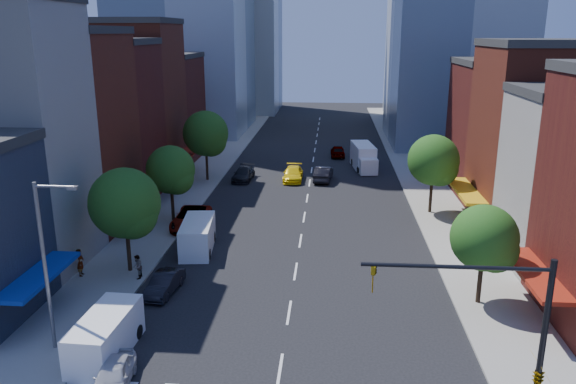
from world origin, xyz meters
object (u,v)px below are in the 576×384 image
(parked_car_front, at_px, (113,375))
(pedestrian_near, at_px, (80,262))
(cargo_van_near, at_px, (104,337))
(pedestrian_far, at_px, (137,267))
(parked_car_second, at_px, (164,283))
(cargo_van_far, at_px, (197,237))
(parked_car_third, at_px, (191,218))
(parked_car_rear, at_px, (244,174))
(box_truck, at_px, (364,158))
(traffic_car_oncoming, at_px, (323,174))
(traffic_car_far, at_px, (338,151))
(taxi, at_px, (293,174))

(parked_car_front, relative_size, pedestrian_near, 2.06)
(cargo_van_near, bearing_deg, pedestrian_far, 101.27)
(parked_car_second, height_order, cargo_van_far, cargo_van_far)
(parked_car_third, bearing_deg, pedestrian_far, -96.85)
(cargo_van_far, bearing_deg, cargo_van_near, -101.33)
(parked_car_second, bearing_deg, cargo_van_near, -90.52)
(parked_car_rear, height_order, box_truck, box_truck)
(parked_car_front, xyz_separation_m, box_truck, (13.93, 45.22, 0.73))
(parked_car_second, height_order, pedestrian_near, pedestrian_near)
(cargo_van_near, bearing_deg, parked_car_front, -58.55)
(parked_car_third, height_order, traffic_car_oncoming, parked_car_third)
(box_truck, bearing_deg, pedestrian_far, -124.19)
(parked_car_third, bearing_deg, box_truck, 53.67)
(parked_car_front, distance_m, pedestrian_near, 13.73)
(parked_car_third, distance_m, cargo_van_near, 19.94)
(cargo_van_near, xyz_separation_m, pedestrian_near, (-5.44, 9.34, -0.01))
(cargo_van_near, height_order, traffic_car_far, cargo_van_near)
(box_truck, distance_m, pedestrian_near, 39.28)
(parked_car_front, xyz_separation_m, parked_car_second, (-0.52, 10.00, -0.01))
(traffic_car_oncoming, bearing_deg, pedestrian_near, 65.79)
(pedestrian_near, bearing_deg, traffic_car_oncoming, -39.43)
(parked_car_rear, xyz_separation_m, taxi, (5.59, 0.31, 0.04))
(parked_car_front, distance_m, parked_car_second, 10.01)
(parked_car_front, height_order, cargo_van_near, cargo_van_near)
(parked_car_third, relative_size, cargo_van_far, 1.04)
(parked_car_rear, xyz_separation_m, pedestrian_far, (-3.00, -26.94, 0.26))
(taxi, relative_size, box_truck, 0.68)
(parked_car_front, height_order, parked_car_second, parked_car_front)
(parked_car_rear, xyz_separation_m, box_truck, (13.79, 6.55, 0.69))
(traffic_car_oncoming, height_order, traffic_car_far, traffic_car_oncoming)
(pedestrian_near, bearing_deg, parked_car_front, -159.03)
(parked_car_front, bearing_deg, cargo_van_far, 83.02)
(taxi, distance_m, box_truck, 10.32)
(box_truck, relative_size, pedestrian_far, 4.59)
(parked_car_second, height_order, pedestrian_far, pedestrian_far)
(cargo_van_far, relative_size, traffic_car_oncoming, 1.14)
(traffic_car_far, bearing_deg, parked_car_third, 64.89)
(pedestrian_far, bearing_deg, traffic_car_far, 155.90)
(pedestrian_far, bearing_deg, parked_car_second, 48.21)
(parked_car_front, bearing_deg, parked_car_rear, 82.57)
(cargo_van_far, bearing_deg, box_truck, 57.29)
(parked_car_third, distance_m, parked_car_rear, 16.30)
(traffic_car_oncoming, bearing_deg, parked_car_third, 62.75)
(parked_car_third, bearing_deg, traffic_car_oncoming, 55.00)
(cargo_van_far, xyz_separation_m, taxi, (5.80, 21.71, -0.41))
(traffic_car_oncoming, xyz_separation_m, pedestrian_far, (-12.00, -27.40, 0.15))
(parked_car_second, distance_m, pedestrian_far, 2.93)
(parked_car_front, height_order, parked_car_third, parked_car_third)
(cargo_van_near, distance_m, box_truck, 45.34)
(traffic_car_oncoming, height_order, box_truck, box_truck)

